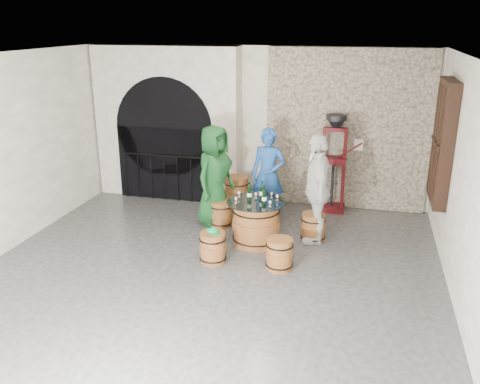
% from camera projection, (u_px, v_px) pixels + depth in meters
% --- Properties ---
extents(ground, '(8.00, 8.00, 0.00)m').
position_uv_depth(ground, '(199.00, 288.00, 7.35)').
color(ground, '#303032').
rests_on(ground, ground).
extents(wall_back, '(8.00, 0.00, 8.00)m').
position_uv_depth(wall_back, '(258.00, 126.00, 10.51)').
color(wall_back, silver).
rests_on(wall_back, ground).
extents(wall_right, '(0.00, 8.00, 8.00)m').
position_uv_depth(wall_right, '(475.00, 204.00, 6.02)').
color(wall_right, silver).
rests_on(wall_right, ground).
extents(ceiling, '(8.00, 8.00, 0.00)m').
position_uv_depth(ceiling, '(192.00, 60.00, 6.32)').
color(ceiling, beige).
rests_on(ceiling, wall_back).
extents(stone_facing_panel, '(3.20, 0.12, 3.18)m').
position_uv_depth(stone_facing_panel, '(347.00, 131.00, 10.03)').
color(stone_facing_panel, '#9D937D').
rests_on(stone_facing_panel, ground).
extents(arched_opening, '(3.10, 0.60, 3.19)m').
position_uv_depth(arched_opening, '(168.00, 124.00, 10.71)').
color(arched_opening, silver).
rests_on(arched_opening, ground).
extents(shuttered_window, '(0.23, 1.10, 2.00)m').
position_uv_depth(shuttered_window, '(442.00, 142.00, 8.19)').
color(shuttered_window, black).
rests_on(shuttered_window, wall_right).
extents(barrel_table, '(1.00, 1.00, 0.77)m').
position_uv_depth(barrel_table, '(256.00, 223.00, 8.69)').
color(barrel_table, brown).
rests_on(barrel_table, ground).
extents(barrel_stool_left, '(0.43, 0.43, 0.50)m').
position_uv_depth(barrel_stool_left, '(221.00, 213.00, 9.47)').
color(barrel_stool_left, brown).
rests_on(barrel_stool_left, ground).
extents(barrel_stool_far, '(0.43, 0.43, 0.50)m').
position_uv_depth(barrel_stool_far, '(266.00, 210.00, 9.66)').
color(barrel_stool_far, brown).
rests_on(barrel_stool_far, ground).
extents(barrel_stool_right, '(0.43, 0.43, 0.50)m').
position_uv_depth(barrel_stool_right, '(313.00, 227.00, 8.84)').
color(barrel_stool_right, brown).
rests_on(barrel_stool_right, ground).
extents(barrel_stool_near_right, '(0.43, 0.43, 0.50)m').
position_uv_depth(barrel_stool_near_right, '(279.00, 254.00, 7.83)').
color(barrel_stool_near_right, brown).
rests_on(barrel_stool_near_right, ground).
extents(barrel_stool_near_left, '(0.43, 0.43, 0.50)m').
position_uv_depth(barrel_stool_near_left, '(213.00, 248.00, 8.05)').
color(barrel_stool_near_left, brown).
rests_on(barrel_stool_near_left, ground).
extents(green_cap, '(0.23, 0.18, 0.10)m').
position_uv_depth(green_cap, '(213.00, 231.00, 7.96)').
color(green_cap, '#0C8542').
rests_on(green_cap, barrel_stool_near_left).
extents(person_green, '(0.87, 1.07, 1.89)m').
position_uv_depth(person_green, '(215.00, 176.00, 9.38)').
color(person_green, '#12411B').
rests_on(person_green, ground).
extents(person_blue, '(0.68, 0.47, 1.80)m').
position_uv_depth(person_blue, '(268.00, 175.00, 9.56)').
color(person_blue, '#1A4791').
rests_on(person_blue, ground).
extents(person_white, '(0.67, 1.18, 1.91)m').
position_uv_depth(person_white, '(317.00, 189.00, 8.61)').
color(person_white, silver).
rests_on(person_white, ground).
extents(wine_bottle_left, '(0.08, 0.08, 0.32)m').
position_uv_depth(wine_bottle_left, '(249.00, 193.00, 8.57)').
color(wine_bottle_left, black).
rests_on(wine_bottle_left, barrel_table).
extents(wine_bottle_center, '(0.08, 0.08, 0.32)m').
position_uv_depth(wine_bottle_center, '(264.00, 197.00, 8.38)').
color(wine_bottle_center, black).
rests_on(wine_bottle_center, barrel_table).
extents(wine_bottle_right, '(0.08, 0.08, 0.32)m').
position_uv_depth(wine_bottle_right, '(262.00, 192.00, 8.64)').
color(wine_bottle_right, black).
rests_on(wine_bottle_right, barrel_table).
extents(tasting_glass_a, '(0.05, 0.05, 0.10)m').
position_uv_depth(tasting_glass_a, '(236.00, 200.00, 8.48)').
color(tasting_glass_a, '#B16722').
rests_on(tasting_glass_a, barrel_table).
extents(tasting_glass_b, '(0.05, 0.05, 0.10)m').
position_uv_depth(tasting_glass_b, '(277.00, 198.00, 8.59)').
color(tasting_glass_b, '#B16722').
rests_on(tasting_glass_b, barrel_table).
extents(tasting_glass_c, '(0.05, 0.05, 0.10)m').
position_uv_depth(tasting_glass_c, '(256.00, 195.00, 8.70)').
color(tasting_glass_c, '#B16722').
rests_on(tasting_glass_c, barrel_table).
extents(tasting_glass_d, '(0.05, 0.05, 0.10)m').
position_uv_depth(tasting_glass_d, '(272.00, 195.00, 8.71)').
color(tasting_glass_d, '#B16722').
rests_on(tasting_glass_d, barrel_table).
extents(tasting_glass_e, '(0.05, 0.05, 0.10)m').
position_uv_depth(tasting_glass_e, '(270.00, 204.00, 8.31)').
color(tasting_glass_e, '#B16722').
rests_on(tasting_glass_e, barrel_table).
extents(tasting_glass_f, '(0.05, 0.05, 0.10)m').
position_uv_depth(tasting_glass_f, '(239.00, 194.00, 8.76)').
color(tasting_glass_f, '#B16722').
rests_on(tasting_glass_f, barrel_table).
extents(side_barrel, '(0.50, 0.50, 0.67)m').
position_uv_depth(side_barrel, '(237.00, 193.00, 10.33)').
color(side_barrel, brown).
rests_on(side_barrel, ground).
extents(corking_press, '(0.81, 0.45, 1.95)m').
position_uv_depth(corking_press, '(334.00, 156.00, 9.97)').
color(corking_press, '#4C0C15').
rests_on(corking_press, ground).
extents(control_box, '(0.18, 0.10, 0.22)m').
position_uv_depth(control_box, '(359.00, 144.00, 9.98)').
color(control_box, silver).
rests_on(control_box, wall_back).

